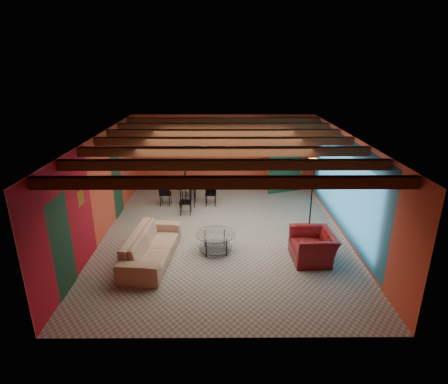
{
  "coord_description": "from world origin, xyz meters",
  "views": [
    {
      "loc": [
        -0.06,
        -9.03,
        4.48
      ],
      "look_at": [
        0.0,
        0.2,
        1.15
      ],
      "focal_mm": 29.19,
      "sensor_mm": 36.0,
      "label": 1
    }
  ],
  "objects_px": {
    "dining_table": "(188,192)",
    "armoire": "(284,161)",
    "armchair": "(313,246)",
    "coffee_table": "(216,242)",
    "floor_lamp": "(312,197)",
    "vase": "(187,175)",
    "sofa": "(152,246)",
    "potted_plant": "(286,125)"
  },
  "relations": [
    {
      "from": "vase",
      "to": "dining_table",
      "type": "bearing_deg",
      "value": 0.0
    },
    {
      "from": "armchair",
      "to": "dining_table",
      "type": "bearing_deg",
      "value": -139.22
    },
    {
      "from": "sofa",
      "to": "floor_lamp",
      "type": "height_order",
      "value": "floor_lamp"
    },
    {
      "from": "armchair",
      "to": "potted_plant",
      "type": "bearing_deg",
      "value": 176.75
    },
    {
      "from": "potted_plant",
      "to": "sofa",
      "type": "bearing_deg",
      "value": -127.86
    },
    {
      "from": "potted_plant",
      "to": "vase",
      "type": "xyz_separation_m",
      "value": [
        -3.36,
        -1.57,
        -1.35
      ]
    },
    {
      "from": "floor_lamp",
      "to": "vase",
      "type": "distance_m",
      "value": 4.06
    },
    {
      "from": "coffee_table",
      "to": "floor_lamp",
      "type": "distance_m",
      "value": 2.9
    },
    {
      "from": "dining_table",
      "to": "armoire",
      "type": "xyz_separation_m",
      "value": [
        3.36,
        1.57,
        0.62
      ]
    },
    {
      "from": "armchair",
      "to": "dining_table",
      "type": "height_order",
      "value": "dining_table"
    },
    {
      "from": "sofa",
      "to": "coffee_table",
      "type": "bearing_deg",
      "value": -70.28
    },
    {
      "from": "armoire",
      "to": "dining_table",
      "type": "bearing_deg",
      "value": -174.84
    },
    {
      "from": "coffee_table",
      "to": "vase",
      "type": "bearing_deg",
      "value": 106.91
    },
    {
      "from": "sofa",
      "to": "dining_table",
      "type": "bearing_deg",
      "value": -3.47
    },
    {
      "from": "armchair",
      "to": "vase",
      "type": "bearing_deg",
      "value": -139.22
    },
    {
      "from": "dining_table",
      "to": "armoire",
      "type": "height_order",
      "value": "armoire"
    },
    {
      "from": "sofa",
      "to": "floor_lamp",
      "type": "xyz_separation_m",
      "value": [
        4.09,
        1.47,
        0.69
      ]
    },
    {
      "from": "armchair",
      "to": "potted_plant",
      "type": "height_order",
      "value": "potted_plant"
    },
    {
      "from": "coffee_table",
      "to": "armoire",
      "type": "relative_size",
      "value": 0.46
    },
    {
      "from": "potted_plant",
      "to": "coffee_table",
      "type": "bearing_deg",
      "value": -117.34
    },
    {
      "from": "armoire",
      "to": "floor_lamp",
      "type": "bearing_deg",
      "value": -107.3
    },
    {
      "from": "coffee_table",
      "to": "vase",
      "type": "height_order",
      "value": "vase"
    },
    {
      "from": "coffee_table",
      "to": "armoire",
      "type": "distance_m",
      "value": 5.33
    },
    {
      "from": "sofa",
      "to": "dining_table",
      "type": "xyz_separation_m",
      "value": [
        0.56,
        3.49,
        0.11
      ]
    },
    {
      "from": "sofa",
      "to": "floor_lamp",
      "type": "distance_m",
      "value": 4.39
    },
    {
      "from": "coffee_table",
      "to": "dining_table",
      "type": "xyz_separation_m",
      "value": [
        -0.95,
        3.11,
        0.21
      ]
    },
    {
      "from": "dining_table",
      "to": "armoire",
      "type": "bearing_deg",
      "value": 24.98
    },
    {
      "from": "coffee_table",
      "to": "potted_plant",
      "type": "bearing_deg",
      "value": 62.66
    },
    {
      "from": "sofa",
      "to": "armoire",
      "type": "bearing_deg",
      "value": -32.13
    },
    {
      "from": "sofa",
      "to": "vase",
      "type": "relative_size",
      "value": 11.48
    },
    {
      "from": "armoire",
      "to": "floor_lamp",
      "type": "distance_m",
      "value": 3.59
    },
    {
      "from": "armoire",
      "to": "floor_lamp",
      "type": "relative_size",
      "value": 1.04
    },
    {
      "from": "floor_lamp",
      "to": "vase",
      "type": "relative_size",
      "value": 9.95
    },
    {
      "from": "armchair",
      "to": "coffee_table",
      "type": "xyz_separation_m",
      "value": [
        -2.31,
        0.4,
        -0.1
      ]
    },
    {
      "from": "potted_plant",
      "to": "armchair",
      "type": "bearing_deg",
      "value": -91.2
    },
    {
      "from": "armchair",
      "to": "coffee_table",
      "type": "height_order",
      "value": "armchair"
    },
    {
      "from": "coffee_table",
      "to": "armoire",
      "type": "bearing_deg",
      "value": 62.66
    },
    {
      "from": "dining_table",
      "to": "potted_plant",
      "type": "height_order",
      "value": "potted_plant"
    },
    {
      "from": "sofa",
      "to": "potted_plant",
      "type": "distance_m",
      "value": 6.71
    },
    {
      "from": "armchair",
      "to": "floor_lamp",
      "type": "height_order",
      "value": "floor_lamp"
    },
    {
      "from": "potted_plant",
      "to": "vase",
      "type": "distance_m",
      "value": 3.95
    },
    {
      "from": "armchair",
      "to": "floor_lamp",
      "type": "xyz_separation_m",
      "value": [
        0.26,
        1.49,
        0.68
      ]
    }
  ]
}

